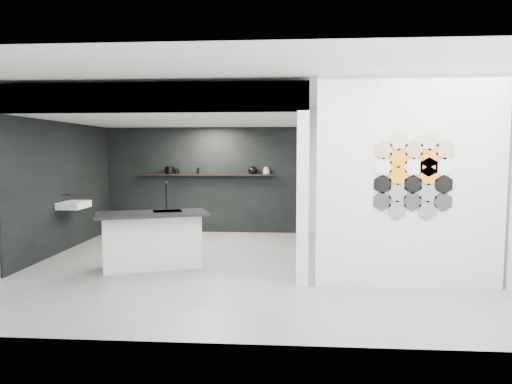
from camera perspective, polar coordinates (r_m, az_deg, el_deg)
The scene contains 17 objects.
floor at distance 7.39m, azimuth -0.95°, elevation -9.16°, with size 7.00×6.00×0.01m, color slate.
partition_panel at distance 6.36m, azimuth 18.62°, elevation 1.09°, with size 2.45×0.15×2.80m, color silver.
bay_clad_back at distance 10.31m, azimuth -6.75°, elevation 1.50°, with size 4.40×0.04×2.35m, color black.
bay_clad_left at distance 9.13m, azimuth -22.63°, elevation 0.68°, with size 0.04×4.00×2.35m, color black.
bulkhead at distance 8.39m, azimuth -9.39°, elevation 10.05°, with size 4.40×4.00×0.40m, color silver.
corner_column at distance 6.17m, azimuth 5.83°, elevation -0.88°, with size 0.16×0.16×2.35m, color silver.
fascia_beam at distance 6.55m, azimuth -13.34°, elevation 11.41°, with size 4.40×0.16×0.40m, color silver.
wall_basin at distance 8.88m, azimuth -21.81°, elevation -1.51°, with size 0.40×0.60×0.12m, color silver.
display_shelf at distance 10.18m, azimuth -6.31°, elevation 2.16°, with size 3.00×0.15×0.04m, color black.
kitchen_island at distance 7.32m, azimuth -12.81°, elevation -5.77°, with size 1.81×1.26×1.34m.
stockpot at distance 10.35m, azimuth -10.71°, elevation 2.71°, with size 0.20×0.20×0.16m, color black.
kettle at distance 10.04m, azimuth -0.41°, elevation 2.75°, with size 0.20×0.20×0.17m, color black.
glass_bowl at distance 10.02m, azimuth 1.31°, elevation 2.56°, with size 0.14×0.14×0.10m, color gray.
glass_vase at distance 10.02m, azimuth 1.31°, elevation 2.70°, with size 0.11×0.11×0.15m, color gray.
bottle_dark at distance 10.21m, azimuth -7.26°, elevation 2.66°, with size 0.05×0.05×0.14m, color black.
utensil_cup at distance 10.31m, azimuth -9.84°, elevation 2.58°, with size 0.09×0.09×0.11m, color black.
hex_tile_cluster at distance 6.28m, azimuth 19.14°, elevation 1.99°, with size 1.04×0.02×1.16m.
Camera 1 is at (0.62, -7.14, 1.81)m, focal length 32.00 mm.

